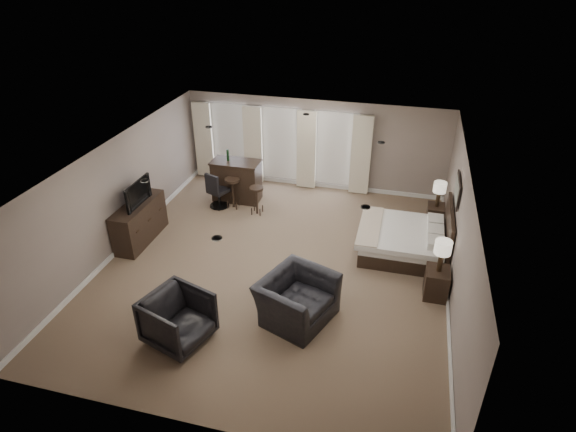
% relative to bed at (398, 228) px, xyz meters
% --- Properties ---
extents(room, '(7.60, 8.60, 2.64)m').
position_rel_bed_xyz_m(room, '(-2.58, -1.28, 0.68)').
color(room, brown).
rests_on(room, ground).
extents(window_bay, '(5.25, 0.20, 2.30)m').
position_rel_bed_xyz_m(window_bay, '(-3.58, 2.83, 0.58)').
color(window_bay, silver).
rests_on(window_bay, room).
extents(bed, '(1.95, 1.86, 1.24)m').
position_rel_bed_xyz_m(bed, '(0.00, 0.00, 0.00)').
color(bed, silver).
rests_on(bed, ground).
extents(nightstand_near, '(0.47, 0.57, 0.62)m').
position_rel_bed_xyz_m(nightstand_near, '(0.89, -1.45, -0.31)').
color(nightstand_near, black).
rests_on(nightstand_near, ground).
extents(nightstand_far, '(0.43, 0.52, 0.57)m').
position_rel_bed_xyz_m(nightstand_far, '(0.89, 1.45, -0.34)').
color(nightstand_far, black).
rests_on(nightstand_far, ground).
extents(lamp_near, '(0.34, 0.34, 0.70)m').
position_rel_bed_xyz_m(lamp_near, '(0.89, -1.45, 0.35)').
color(lamp_near, beige).
rests_on(lamp_near, nightstand_near).
extents(lamp_far, '(0.32, 0.32, 0.66)m').
position_rel_bed_xyz_m(lamp_far, '(0.89, 1.45, 0.27)').
color(lamp_far, beige).
rests_on(lamp_far, nightstand_far).
extents(wall_art, '(0.04, 0.96, 0.56)m').
position_rel_bed_xyz_m(wall_art, '(1.12, 0.00, 1.13)').
color(wall_art, slate).
rests_on(wall_art, room).
extents(dresser, '(0.55, 1.70, 0.99)m').
position_rel_bed_xyz_m(dresser, '(-6.03, -1.03, -0.13)').
color(dresser, black).
rests_on(dresser, ground).
extents(tv, '(0.60, 1.04, 0.14)m').
position_rel_bed_xyz_m(tv, '(-6.03, -1.03, 0.43)').
color(tv, black).
rests_on(tv, dresser).
extents(armchair_near, '(1.33, 1.60, 1.20)m').
position_rel_bed_xyz_m(armchair_near, '(-1.71, -2.81, -0.02)').
color(armchair_near, black).
rests_on(armchair_near, ground).
extents(armchair_far, '(1.24, 1.28, 1.06)m').
position_rel_bed_xyz_m(armchair_far, '(-3.63, -3.93, -0.09)').
color(armchair_far, black).
rests_on(armchair_far, ground).
extents(bar_counter, '(1.34, 0.70, 1.17)m').
position_rel_bed_xyz_m(bar_counter, '(-4.48, 1.57, -0.04)').
color(bar_counter, black).
rests_on(bar_counter, ground).
extents(bar_stool_left, '(0.43, 0.43, 0.85)m').
position_rel_bed_xyz_m(bar_stool_left, '(-4.44, 1.11, -0.20)').
color(bar_stool_left, black).
rests_on(bar_stool_left, ground).
extents(bar_stool_right, '(0.44, 0.44, 0.78)m').
position_rel_bed_xyz_m(bar_stool_right, '(-3.70, 0.92, -0.23)').
color(bar_stool_right, black).
rests_on(bar_stool_right, ground).
extents(desk_chair, '(0.68, 0.68, 1.03)m').
position_rel_bed_xyz_m(desk_chair, '(-4.82, 1.03, -0.11)').
color(desk_chair, black).
rests_on(desk_chair, ground).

